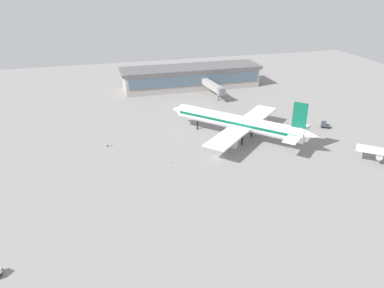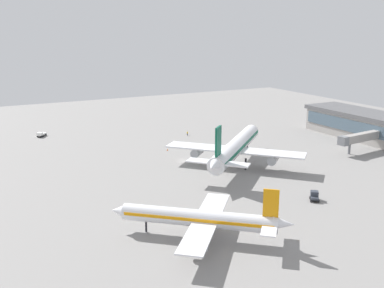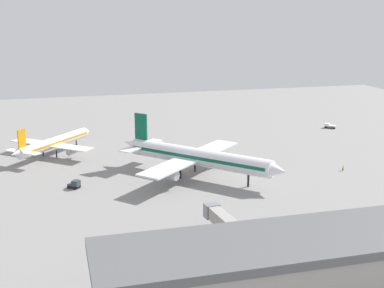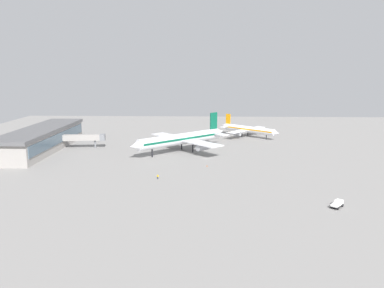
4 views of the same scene
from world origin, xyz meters
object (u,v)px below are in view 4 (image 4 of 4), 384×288
Objects in this scene: airplane_taxiing at (248,129)px; pushback_tractor at (337,204)px; airplane_at_gate at (182,139)px; safety_cone_near_gate at (207,166)px; baggage_tug at (184,136)px; ground_crew_worker at (158,177)px.

pushback_tractor is (110.14, 12.95, -3.33)m from airplane_taxiing.
airplane_at_gate reaches higher than airplane_taxiing.
safety_cone_near_gate is (-43.40, -36.16, -0.67)m from pushback_tractor.
airplane_taxiing reaches higher than pushback_tractor.
pushback_tractor is 1.22× the size of baggage_tug.
safety_cone_near_gate is (66.74, -23.20, -4.00)m from airplane_taxiing.
ground_crew_worker is (-25.51, -53.32, -0.12)m from pushback_tractor.
pushback_tractor is at bearing 39.80° from safety_cone_near_gate.
airplane_at_gate is 9.65× the size of pushback_tractor.
airplane_at_gate is 35.25m from baggage_tug.
airplane_taxiing is 8.50× the size of baggage_tug.
pushback_tractor is at bearing 81.34° from airplane_at_gate.
safety_cone_near_gate is at bearing 70.44° from airplane_at_gate.
airplane_taxiing reaches higher than ground_crew_worker.
pushback_tractor is 59.11m from ground_crew_worker.
airplane_taxiing is at bearing 47.51° from pushback_tractor.
baggage_tug is (-104.98, -48.85, 0.19)m from pushback_tractor.
airplane_taxiing is 6.97× the size of pushback_tractor.
safety_cone_near_gate is at bearing 48.89° from baggage_tug.
safety_cone_near_gate is (61.58, 12.70, -0.86)m from baggage_tug.
airplane_at_gate is at bearing 39.20° from baggage_tug.
airplane_taxiing is 93.83m from ground_crew_worker.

